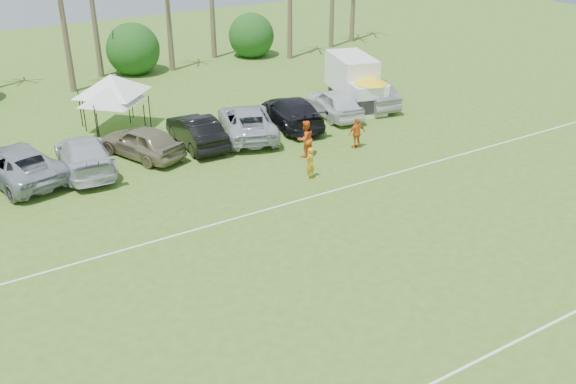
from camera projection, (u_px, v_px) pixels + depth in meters
field_lines at (274, 299)px, 22.34m from camera, size 80.00×12.10×0.01m
bush_tree_2 at (131, 48)px, 48.07m from camera, size 4.00×4.00×4.00m
bush_tree_3 at (248, 33)px, 52.81m from camera, size 4.00×4.00×4.00m
sideline_player_a at (310, 163)px, 31.09m from camera, size 0.68×0.57×1.61m
sideline_player_b at (305, 139)px, 33.51m from camera, size 1.04×0.85×1.97m
sideline_player_c at (357, 133)px, 34.62m from camera, size 1.04×0.51×1.72m
box_truck at (355, 80)px, 41.24m from camera, size 3.65×6.15×2.98m
canopy_tent_left at (110, 74)px, 36.11m from camera, size 4.76×4.76×3.86m
canopy_tent_right at (110, 86)px, 35.64m from camera, size 4.11×4.11×3.33m
market_umbrella at (371, 80)px, 39.20m from camera, size 2.17×2.17×2.42m
parked_car_2 at (17, 164)px, 30.83m from camera, size 4.14×6.61×1.70m
parked_car_3 at (84, 155)px, 31.90m from camera, size 3.01×6.10×1.70m
parked_car_4 at (142, 142)px, 33.49m from camera, size 3.68×5.39×1.70m
parked_car_5 at (196, 131)px, 34.94m from camera, size 2.09×5.26×1.70m
parked_car_6 at (247, 122)px, 36.28m from camera, size 4.74×6.73×1.70m
parked_car_7 at (292, 112)px, 37.83m from camera, size 3.45×6.22×1.70m
parked_car_8 at (334, 103)px, 39.33m from camera, size 2.71×5.24×1.70m
parked_car_9 at (369, 93)px, 41.11m from camera, size 2.60×5.39×1.70m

